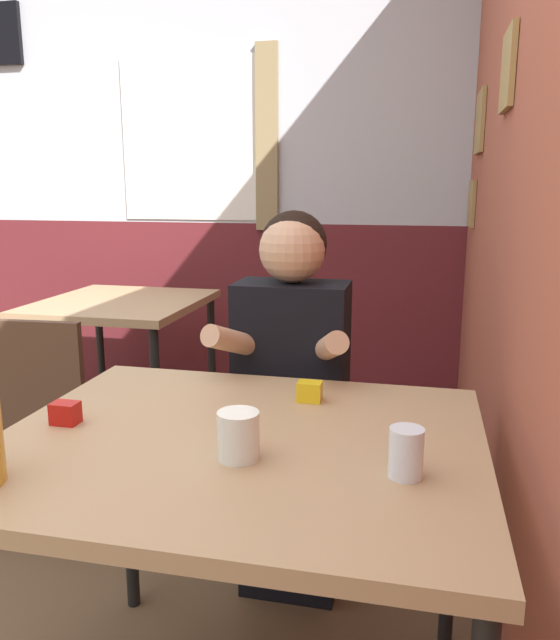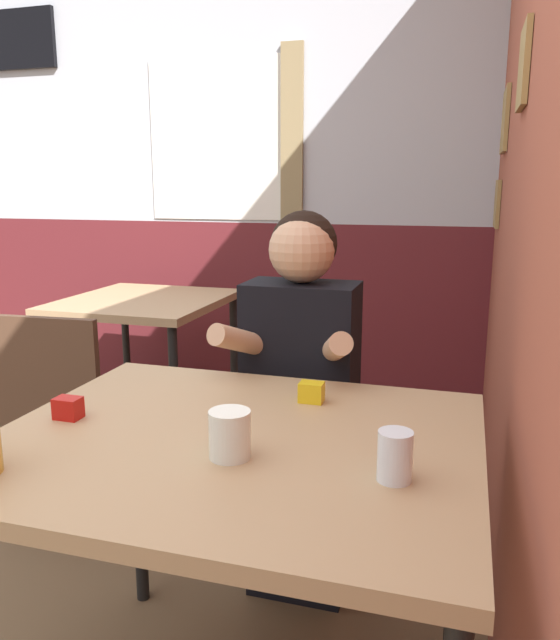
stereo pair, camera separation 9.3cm
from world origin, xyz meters
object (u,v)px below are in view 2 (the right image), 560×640
at_px(main_table, 235,465).
at_px(person_seated, 301,402).
at_px(chair_near_window, 67,405).
at_px(background_table, 145,317).

bearing_deg(main_table, person_seated, 91.07).
bearing_deg(person_seated, chair_near_window, 174.10).
relative_size(main_table, background_table, 1.32).
bearing_deg(main_table, chair_near_window, 143.26).
distance_m(background_table, chair_near_window, 0.77).
relative_size(main_table, chair_near_window, 1.20).
bearing_deg(chair_near_window, background_table, 92.01).
relative_size(chair_near_window, person_seated, 0.70).
xyz_separation_m(main_table, background_table, (-1.01, 1.44, -0.02)).
bearing_deg(person_seated, main_table, -88.93).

